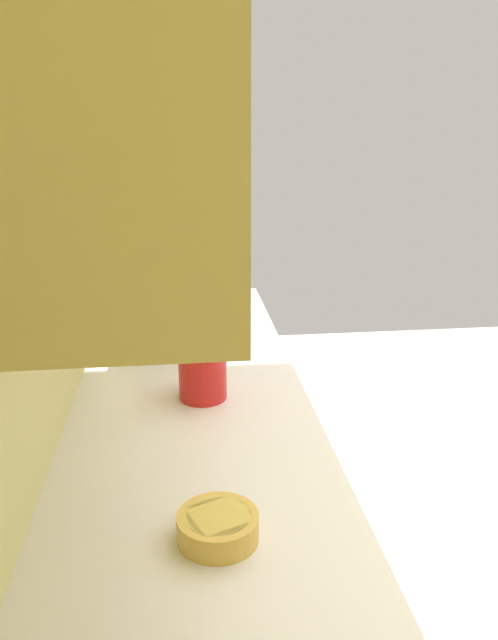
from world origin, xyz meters
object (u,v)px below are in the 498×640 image
object	(u,v)px
oven_range	(185,354)
kettle	(203,373)
microwave	(179,291)
bowl	(218,525)

from	to	relation	value
oven_range	kettle	distance (m)	1.55
microwave	bowl	bearing A→B (deg)	-177.21
microwave	kettle	xyz separation A→B (m)	(-0.57, -0.06, -0.08)
bowl	oven_range	bearing A→B (deg)	1.16
oven_range	kettle	world-z (taller)	oven_range
microwave	bowl	xyz separation A→B (m)	(-1.17, -0.06, -0.12)
oven_range	microwave	world-z (taller)	microwave
oven_range	bowl	size ratio (longest dim) A/B	7.26
oven_range	bowl	bearing A→B (deg)	-178.84
oven_range	microwave	distance (m)	1.07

